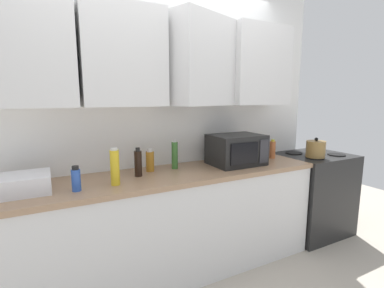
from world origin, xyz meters
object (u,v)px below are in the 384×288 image
(microwave, at_px, (236,150))
(bottle_blue_cleaner, at_px, (76,179))
(dish_rack, at_px, (19,184))
(kettle, at_px, (316,149))
(bottle_amber_vinegar, at_px, (150,161))
(bottle_yellow_mustard, at_px, (115,167))
(bottle_green_oil, at_px, (175,155))
(bottle_spice_jar, at_px, (272,149))
(bottle_soy_dark, at_px, (138,163))
(stove_range, at_px, (312,193))

(microwave, bearing_deg, bottle_blue_cleaner, -174.74)
(dish_rack, relative_size, bottle_blue_cleaner, 2.22)
(kettle, distance_m, microwave, 0.90)
(kettle, height_order, bottle_amber_vinegar, kettle)
(dish_rack, distance_m, bottle_yellow_mustard, 0.61)
(bottle_green_oil, relative_size, bottle_amber_vinegar, 1.29)
(dish_rack, distance_m, bottle_spice_jar, 2.24)
(bottle_soy_dark, bearing_deg, kettle, -5.98)
(kettle, xyz_separation_m, bottle_yellow_mustard, (-2.03, 0.05, 0.03))
(kettle, relative_size, bottle_blue_cleaner, 1.20)
(bottle_yellow_mustard, bearing_deg, bottle_green_oil, 22.08)
(stove_range, relative_size, bottle_spice_jar, 4.69)
(bottle_soy_dark, bearing_deg, stove_range, -1.45)
(stove_range, height_order, bottle_spice_jar, bottle_spice_jar)
(microwave, height_order, bottle_green_oil, microwave)
(kettle, bearing_deg, bottle_spice_jar, 151.81)
(stove_range, bearing_deg, bottle_green_oil, 175.12)
(bottle_amber_vinegar, bearing_deg, microwave, -9.42)
(kettle, bearing_deg, dish_rack, 176.51)
(stove_range, bearing_deg, bottle_soy_dark, 178.55)
(dish_rack, relative_size, bottle_soy_dark, 1.64)
(kettle, relative_size, bottle_yellow_mustard, 0.76)
(kettle, distance_m, bottle_amber_vinegar, 1.71)
(bottle_yellow_mustard, relative_size, bottle_green_oil, 1.06)
(stove_range, relative_size, bottle_green_oil, 3.58)
(dish_rack, distance_m, bottle_green_oil, 1.17)
(bottle_green_oil, bearing_deg, bottle_amber_vinegar, 175.71)
(stove_range, bearing_deg, bottle_yellow_mustard, -177.64)
(bottle_amber_vinegar, bearing_deg, dish_rack, -171.81)
(bottle_amber_vinegar, xyz_separation_m, bottle_blue_cleaner, (-0.61, -0.26, -0.01))
(bottle_spice_jar, bearing_deg, stove_range, -7.02)
(stove_range, height_order, bottle_yellow_mustard, bottle_yellow_mustard)
(stove_range, distance_m, kettle, 0.59)
(bottle_green_oil, relative_size, bottle_soy_dark, 1.10)
(stove_range, height_order, bottle_amber_vinegar, bottle_amber_vinegar)
(microwave, xyz_separation_m, bottle_yellow_mustard, (-1.15, -0.11, -0.01))
(bottle_green_oil, relative_size, bottle_spice_jar, 1.31)
(dish_rack, xyz_separation_m, bottle_yellow_mustard, (0.60, -0.11, 0.07))
(microwave, relative_size, bottle_spice_jar, 2.47)
(bottle_yellow_mustard, xyz_separation_m, bottle_amber_vinegar, (0.35, 0.25, -0.04))
(dish_rack, height_order, bottle_blue_cleaner, bottle_blue_cleaner)
(bottle_amber_vinegar, bearing_deg, kettle, -9.98)
(bottle_green_oil, distance_m, bottle_soy_dark, 0.37)
(kettle, bearing_deg, bottle_yellow_mustard, 178.61)
(bottle_yellow_mustard, bearing_deg, kettle, -1.39)
(bottle_green_oil, bearing_deg, kettle, -10.83)
(bottle_amber_vinegar, distance_m, bottle_soy_dark, 0.17)
(dish_rack, bearing_deg, bottle_soy_dark, 2.13)
(kettle, height_order, bottle_spice_jar, kettle)
(kettle, bearing_deg, bottle_amber_vinegar, 170.02)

